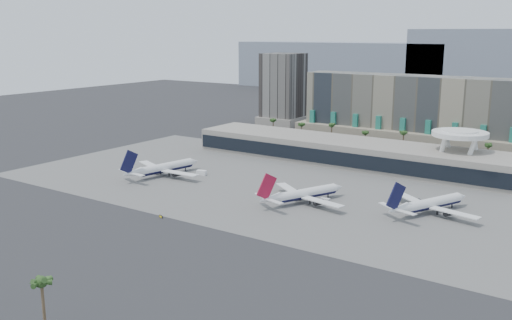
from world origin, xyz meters
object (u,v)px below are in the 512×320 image
Objects in this scene: airliner_right at (430,204)px; taxiway_sign at (161,216)px; airliner_centre at (304,194)px; service_vehicle_a at (201,173)px; airliner_left at (163,168)px; service_vehicle_b at (325,200)px.

airliner_right reaches higher than taxiway_sign.
service_vehicle_a is (-62.89, 11.91, -2.55)m from airliner_centre.
service_vehicle_a is 2.22× the size of taxiway_sign.
airliner_centre is 1.00× the size of airliner_right.
airliner_left is 1.11× the size of airliner_centre.
airliner_left is 18.32m from service_vehicle_a.
taxiway_sign is at bearing -117.91° from airliner_right.
airliner_centre is 8.49× the size of service_vehicle_a.
airliner_right is 40.24m from service_vehicle_b.
airliner_right is at bearing 41.68° from airliner_centre.
airliner_right reaches higher than service_vehicle_b.
service_vehicle_b is (84.39, 4.01, -2.93)m from airliner_left.
airliner_left is 9.43× the size of service_vehicle_a.
taxiway_sign is at bearing -102.78° from airliner_centre.
service_vehicle_a is at bearing -153.75° from airliner_right.
service_vehicle_b is (-38.76, -10.45, -2.75)m from airliner_right.
service_vehicle_a is at bearing -167.23° from airliner_centre.
airliner_centre is 10.76× the size of service_vehicle_b.
airliner_left reaches higher than airliner_centre.
taxiway_sign is at bearing -36.88° from airliner_left.
airliner_centre reaches higher than taxiway_sign.
service_vehicle_a is at bearing 48.99° from airliner_left.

